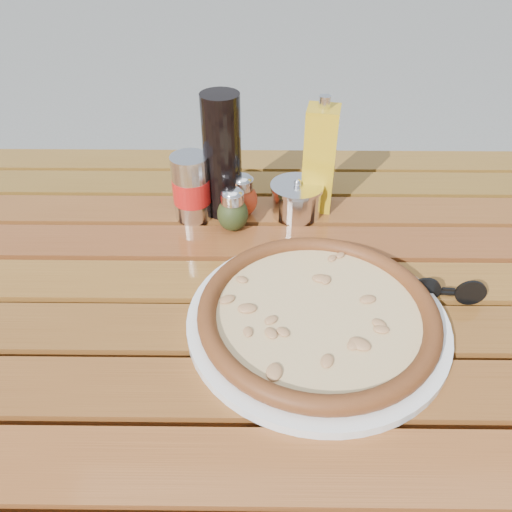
{
  "coord_description": "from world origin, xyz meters",
  "views": [
    {
      "loc": [
        0.01,
        -0.59,
        1.25
      ],
      "look_at": [
        0.0,
        0.02,
        0.78
      ],
      "focal_mm": 35.0,
      "sensor_mm": 36.0,
      "label": 1
    }
  ],
  "objects_px": {
    "oregano_shaker": "(233,210)",
    "sunglasses": "(447,291)",
    "table": "(256,314)",
    "parmesan_tin": "(296,199)",
    "pizza": "(318,312)",
    "soda_can": "(192,188)",
    "olive_oil_cruet": "(320,159)",
    "pepper_shaker": "(242,196)",
    "dark_bottle": "(222,157)",
    "plate": "(317,320)"
  },
  "relations": [
    {
      "from": "oregano_shaker",
      "to": "sunglasses",
      "type": "relative_size",
      "value": 0.74
    },
    {
      "from": "table",
      "to": "sunglasses",
      "type": "bearing_deg",
      "value": -8.68
    },
    {
      "from": "parmesan_tin",
      "to": "pizza",
      "type": "bearing_deg",
      "value": -87.09
    },
    {
      "from": "table",
      "to": "soda_can",
      "type": "relative_size",
      "value": 11.67
    },
    {
      "from": "soda_can",
      "to": "parmesan_tin",
      "type": "bearing_deg",
      "value": 3.95
    },
    {
      "from": "olive_oil_cruet",
      "to": "sunglasses",
      "type": "bearing_deg",
      "value": -56.95
    },
    {
      "from": "soda_can",
      "to": "olive_oil_cruet",
      "type": "relative_size",
      "value": 0.57
    },
    {
      "from": "sunglasses",
      "to": "oregano_shaker",
      "type": "bearing_deg",
      "value": 155.58
    },
    {
      "from": "parmesan_tin",
      "to": "sunglasses",
      "type": "relative_size",
      "value": 1.01
    },
    {
      "from": "table",
      "to": "pepper_shaker",
      "type": "height_order",
      "value": "pepper_shaker"
    },
    {
      "from": "oregano_shaker",
      "to": "olive_oil_cruet",
      "type": "distance_m",
      "value": 0.18
    },
    {
      "from": "pepper_shaker",
      "to": "sunglasses",
      "type": "bearing_deg",
      "value": -36.82
    },
    {
      "from": "dark_bottle",
      "to": "parmesan_tin",
      "type": "relative_size",
      "value": 1.98
    },
    {
      "from": "plate",
      "to": "dark_bottle",
      "type": "xyz_separation_m",
      "value": [
        -0.15,
        0.29,
        0.1
      ]
    },
    {
      "from": "plate",
      "to": "pepper_shaker",
      "type": "xyz_separation_m",
      "value": [
        -0.11,
        0.28,
        0.03
      ]
    },
    {
      "from": "sunglasses",
      "to": "pepper_shaker",
      "type": "bearing_deg",
      "value": 148.21
    },
    {
      "from": "soda_can",
      "to": "olive_oil_cruet",
      "type": "height_order",
      "value": "olive_oil_cruet"
    },
    {
      "from": "oregano_shaker",
      "to": "soda_can",
      "type": "height_order",
      "value": "soda_can"
    },
    {
      "from": "pizza",
      "to": "parmesan_tin",
      "type": "relative_size",
      "value": 3.28
    },
    {
      "from": "table",
      "to": "pizza",
      "type": "height_order",
      "value": "pizza"
    },
    {
      "from": "plate",
      "to": "olive_oil_cruet",
      "type": "relative_size",
      "value": 1.71
    },
    {
      "from": "table",
      "to": "soda_can",
      "type": "height_order",
      "value": "soda_can"
    },
    {
      "from": "soda_can",
      "to": "table",
      "type": "bearing_deg",
      "value": -56.92
    },
    {
      "from": "pizza",
      "to": "oregano_shaker",
      "type": "height_order",
      "value": "oregano_shaker"
    },
    {
      "from": "pepper_shaker",
      "to": "sunglasses",
      "type": "relative_size",
      "value": 0.74
    },
    {
      "from": "pepper_shaker",
      "to": "sunglasses",
      "type": "distance_m",
      "value": 0.38
    },
    {
      "from": "pizza",
      "to": "olive_oil_cruet",
      "type": "distance_m",
      "value": 0.32
    },
    {
      "from": "pepper_shaker",
      "to": "oregano_shaker",
      "type": "bearing_deg",
      "value": -108.23
    },
    {
      "from": "olive_oil_cruet",
      "to": "sunglasses",
      "type": "relative_size",
      "value": 1.9
    },
    {
      "from": "plate",
      "to": "pepper_shaker",
      "type": "height_order",
      "value": "pepper_shaker"
    },
    {
      "from": "dark_bottle",
      "to": "pizza",
      "type": "bearing_deg",
      "value": -63.38
    },
    {
      "from": "dark_bottle",
      "to": "parmesan_tin",
      "type": "bearing_deg",
      "value": -2.86
    },
    {
      "from": "pizza",
      "to": "olive_oil_cruet",
      "type": "height_order",
      "value": "olive_oil_cruet"
    },
    {
      "from": "sunglasses",
      "to": "table",
      "type": "bearing_deg",
      "value": 176.35
    },
    {
      "from": "oregano_shaker",
      "to": "parmesan_tin",
      "type": "distance_m",
      "value": 0.12
    },
    {
      "from": "table",
      "to": "olive_oil_cruet",
      "type": "height_order",
      "value": "olive_oil_cruet"
    },
    {
      "from": "plate",
      "to": "pizza",
      "type": "height_order",
      "value": "pizza"
    },
    {
      "from": "soda_can",
      "to": "olive_oil_cruet",
      "type": "bearing_deg",
      "value": 9.91
    },
    {
      "from": "dark_bottle",
      "to": "plate",
      "type": "bearing_deg",
      "value": -63.38
    },
    {
      "from": "table",
      "to": "dark_bottle",
      "type": "distance_m",
      "value": 0.28
    },
    {
      "from": "pizza",
      "to": "dark_bottle",
      "type": "xyz_separation_m",
      "value": [
        -0.15,
        0.29,
        0.09
      ]
    },
    {
      "from": "parmesan_tin",
      "to": "oregano_shaker",
      "type": "bearing_deg",
      "value": -155.72
    },
    {
      "from": "pepper_shaker",
      "to": "olive_oil_cruet",
      "type": "distance_m",
      "value": 0.15
    },
    {
      "from": "plate",
      "to": "table",
      "type": "bearing_deg",
      "value": 132.11
    },
    {
      "from": "table",
      "to": "pizza",
      "type": "distance_m",
      "value": 0.16
    },
    {
      "from": "pizza",
      "to": "pepper_shaker",
      "type": "distance_m",
      "value": 0.3
    },
    {
      "from": "pepper_shaker",
      "to": "soda_can",
      "type": "relative_size",
      "value": 0.68
    },
    {
      "from": "plate",
      "to": "parmesan_tin",
      "type": "relative_size",
      "value": 3.23
    },
    {
      "from": "pepper_shaker",
      "to": "dark_bottle",
      "type": "distance_m",
      "value": 0.08
    },
    {
      "from": "parmesan_tin",
      "to": "plate",
      "type": "bearing_deg",
      "value": -87.09
    }
  ]
}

